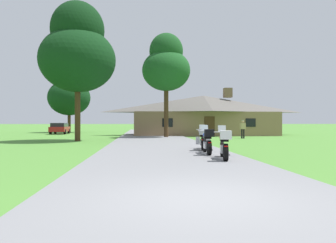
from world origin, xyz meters
TOP-DOWN VIEW (x-y plane):
  - ground_plane at (0.00, 20.00)m, footprint 500.00×500.00m
  - asphalt_driveway at (0.00, 18.00)m, footprint 6.40×80.00m
  - motorcycle_orange_nearest_to_camera at (2.09, 6.16)m, footprint 0.78×2.07m
  - motorcycle_blue_second_in_row at (1.88, 8.29)m, footprint 0.66×2.08m
  - motorcycle_orange_farthest_in_row at (2.08, 10.43)m, footprint 0.94×2.07m
  - stone_lodge at (6.10, 30.71)m, footprint 16.85×6.91m
  - bystander_tan_shirt_near_lodge at (8.13, 22.60)m, footprint 0.55×0.26m
  - tree_left_near at (-6.12, 19.94)m, footprint 5.99×5.99m
  - tree_left_far at (-11.55, 41.73)m, footprint 6.05×6.05m
  - tree_by_lodge_front at (1.32, 25.16)m, footprint 4.68×4.68m
  - parked_red_suv_far_left at (-11.38, 35.68)m, footprint 2.11×4.70m

SIDE VIEW (x-z plane):
  - ground_plane at x=0.00m, z-range 0.00..0.00m
  - asphalt_driveway at x=0.00m, z-range 0.00..0.06m
  - motorcycle_orange_farthest_in_row at x=2.08m, z-range -0.04..1.26m
  - motorcycle_orange_nearest_to_camera at x=2.09m, z-range -0.03..1.27m
  - motorcycle_blue_second_in_row at x=1.88m, z-range -0.03..1.27m
  - parked_red_suv_far_left at x=-11.38m, z-range 0.08..1.48m
  - bystander_tan_shirt_near_lodge at x=8.13m, z-range 0.11..1.79m
  - stone_lodge at x=6.10m, z-range -0.38..5.09m
  - tree_left_far at x=-11.55m, z-range 0.91..10.66m
  - tree_by_lodge_front at x=1.32m, z-range 1.98..12.14m
  - tree_left_near at x=-6.12m, z-range 1.59..12.65m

